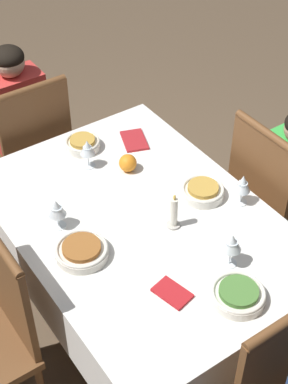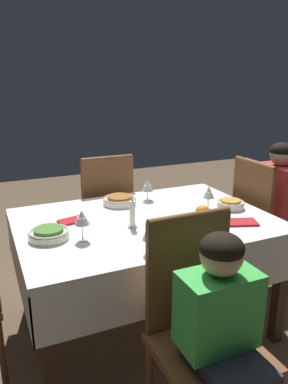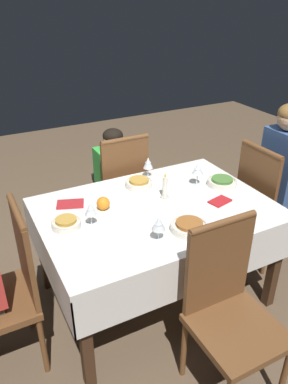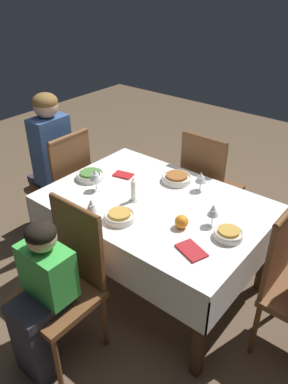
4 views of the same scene
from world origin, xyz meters
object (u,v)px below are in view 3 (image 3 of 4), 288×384
dining_table (156,219)px  bowl_east (66,223)px  wine_glass_south (148,164)px  wine_glass_north (159,224)px  chair_north (229,306)px  orange_fruit (103,203)px  bowl_south (139,183)px  chair_west (265,200)px  napkin_spare_side (70,204)px  chair_south (120,185)px  chair_east (7,287)px  bowl_north (189,226)px  person_adult_denim (285,175)px  wine_glass_west (198,170)px  candle_centerpiece (165,188)px  napkin_red_folded (220,201)px  wine_glass_east (91,210)px  bowl_west (222,182)px  person_child_green (112,176)px

dining_table → bowl_east: bowl_east is taller
wine_glass_south → wine_glass_north: size_ratio=1.06×
chair_north → orange_fruit: chair_north is taller
bowl_south → wine_glass_south: (-0.13, -0.11, 0.08)m
chair_west → napkin_spare_side: bearing=78.6°
chair_south → wine_glass_south: bearing=105.6°
wine_glass_south → napkin_spare_side: (0.63, 0.13, -0.10)m
chair_east → bowl_north: size_ratio=4.57×
wine_glass_south → orange_fruit: size_ratio=1.83×
orange_fruit → wine_glass_north: bearing=108.1°
person_adult_denim → wine_glass_north: 1.31m
chair_south → chair_north: bearing=87.7°
wine_glass_west → candle_centerpiece: bearing=10.7°
wine_glass_west → wine_glass_north: (0.56, 0.45, -0.02)m
wine_glass_north → napkin_red_folded: (-0.56, -0.18, -0.09)m
dining_table → chair_east: chair_east is taller
chair_west → wine_glass_north: (1.11, 0.31, 0.30)m
wine_glass_east → orange_fruit: (-0.13, -0.14, -0.06)m
bowl_west → bowl_north: bearing=35.3°
bowl_south → wine_glass_north: (0.19, 0.62, 0.07)m
wine_glass_south → orange_fruit: wine_glass_south is taller
chair_west → napkin_spare_side: size_ratio=4.98×
chair_east → chair_north: bearing=55.5°
dining_table → person_child_green: bearing=-94.7°
wine_glass_west → napkin_spare_side: size_ratio=0.81×
chair_west → bowl_north: chair_west is taller
wine_glass_east → wine_glass_north: size_ratio=1.02×
person_adult_denim → bowl_south: (1.08, -0.31, 0.04)m
chair_east → bowl_north: bearing=76.6°
wine_glass_west → bowl_east: size_ratio=0.94×
bowl_north → napkin_red_folded: (-0.36, -0.18, -0.02)m
chair_west → napkin_red_folded: 0.60m
person_child_green → wine_glass_north: bearing=79.2°
bowl_south → wine_glass_north: wine_glass_north is taller
chair_north → napkin_red_folded: size_ratio=6.22×
chair_south → candle_centerpiece: size_ratio=5.60×
bowl_west → wine_glass_north: (0.72, 0.36, 0.07)m
chair_west → candle_centerpiece: bearing=83.7°
wine_glass_south → wine_glass_north: bearing=66.1°
dining_table → wine_glass_south: (-0.16, -0.42, 0.19)m
person_adult_denim → napkin_spare_side: person_adult_denim is taller
wine_glass_north → chair_east: bearing=-16.5°
chair_south → bowl_west: size_ratio=4.79×
chair_east → person_adult_denim: 2.07m
person_adult_denim → bowl_north: size_ratio=5.84×
bowl_west → person_child_green: bearing=-60.6°
bowl_south → bowl_north: 0.62m
wine_glass_south → napkin_red_folded: 0.60m
chair_south → napkin_spare_side: (0.55, 0.45, 0.20)m
wine_glass_east → candle_centerpiece: 0.55m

